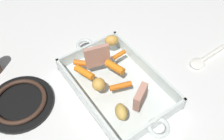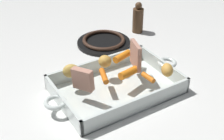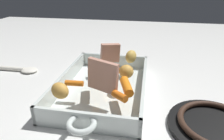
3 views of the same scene
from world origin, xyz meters
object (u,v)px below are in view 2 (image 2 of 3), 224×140
at_px(roast_slice_thin, 82,79).
at_px(potato_near_roast, 104,62).
at_px(roast_slice_thick, 136,55).
at_px(baby_carrot_southwest, 128,73).
at_px(baby_carrot_long, 122,56).
at_px(pepper_mill, 138,19).
at_px(baby_carrot_center_right, 148,77).
at_px(potato_whole, 71,71).
at_px(potato_halved, 167,70).
at_px(stove_burner_rear, 104,41).
at_px(roasting_dish, 116,86).
at_px(baby_carrot_northwest, 135,55).
at_px(baby_carrot_southeast, 104,76).

relative_size(roast_slice_thin, potato_near_roast, 1.51).
xyz_separation_m(roast_slice_thick, baby_carrot_southwest, (0.05, 0.03, -0.03)).
distance_m(baby_carrot_long, pepper_mill, 0.32).
xyz_separation_m(baby_carrot_center_right, potato_whole, (0.18, -0.13, 0.01)).
bearing_deg(potato_halved, stove_burner_rear, -87.88).
bearing_deg(potato_whole, roasting_dish, 148.88).
xyz_separation_m(roast_slice_thick, baby_carrot_northwest, (-0.03, -0.05, -0.03)).
height_order(baby_carrot_southeast, stove_burner_rear, baby_carrot_southeast).
relative_size(roast_slice_thick, potato_whole, 1.64).
bearing_deg(potato_whole, baby_carrot_southwest, 150.24).
xyz_separation_m(potato_halved, stove_burner_rear, (0.01, -0.35, -0.06)).
bearing_deg(baby_carrot_northwest, baby_carrot_long, -13.19).
distance_m(roast_slice_thick, potato_near_roast, 0.10).
height_order(baby_carrot_center_right, pepper_mill, pepper_mill).
xyz_separation_m(baby_carrot_center_right, potato_near_roast, (0.08, -0.13, 0.01)).
bearing_deg(potato_whole, baby_carrot_center_right, 145.16).
distance_m(baby_carrot_center_right, pepper_mill, 0.42).
height_order(baby_carrot_southeast, potato_whole, potato_whole).
distance_m(potato_near_roast, potato_halved, 0.19).
height_order(baby_carrot_southeast, potato_near_roast, potato_near_roast).
bearing_deg(baby_carrot_southeast, roasting_dish, 160.15).
xyz_separation_m(roast_slice_thin, baby_carrot_southeast, (-0.07, -0.01, -0.02)).
height_order(roast_slice_thin, baby_carrot_center_right, roast_slice_thin).
bearing_deg(roast_slice_thick, potato_whole, -14.48).
bearing_deg(roast_slice_thick, baby_carrot_southeast, 2.81).
xyz_separation_m(roast_slice_thin, potato_whole, (0.00, -0.06, -0.01)).
bearing_deg(roast_slice_thin, baby_carrot_southwest, 172.74).
xyz_separation_m(baby_carrot_northwest, potato_near_roast, (0.12, -0.00, 0.01)).
xyz_separation_m(roast_slice_thin, baby_carrot_southwest, (-0.14, 0.02, -0.02)).
xyz_separation_m(baby_carrot_long, baby_carrot_northwest, (-0.04, 0.01, -0.00)).
height_order(roasting_dish, roast_slice_thin, roast_slice_thin).
bearing_deg(roast_slice_thin, baby_carrot_long, -157.97).
relative_size(baby_carrot_long, potato_halved, 1.45).
bearing_deg(roast_slice_thick, baby_carrot_northwest, -125.26).
bearing_deg(baby_carrot_southwest, pepper_mill, -129.55).
bearing_deg(potato_whole, roast_slice_thin, 93.62).
xyz_separation_m(roast_slice_thick, potato_whole, (0.19, -0.05, -0.02)).
height_order(baby_carrot_center_right, potato_near_roast, potato_near_roast).
bearing_deg(stove_burner_rear, baby_carrot_southwest, 73.65).
height_order(potato_near_roast, stove_burner_rear, potato_near_roast).
height_order(roasting_dish, potato_whole, potato_whole).
height_order(roasting_dish, baby_carrot_center_right, baby_carrot_center_right).
relative_size(roasting_dish, stove_burner_rear, 2.22).
distance_m(baby_carrot_long, baby_carrot_southeast, 0.12).
distance_m(roasting_dish, baby_carrot_long, 0.11).
height_order(baby_carrot_southwest, baby_carrot_northwest, baby_carrot_southwest).
bearing_deg(potato_halved, baby_carrot_northwest, -82.44).
distance_m(baby_carrot_northwest, potato_near_roast, 0.12).
distance_m(baby_carrot_center_right, stove_burner_rear, 0.34).
bearing_deg(stove_burner_rear, roasting_dish, 67.01).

